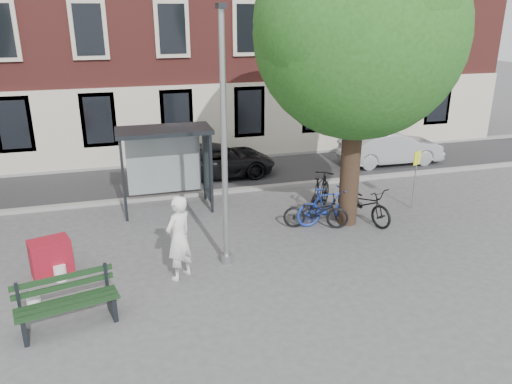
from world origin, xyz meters
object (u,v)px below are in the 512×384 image
object	(u,v)px
bus_shelter	(177,149)
red_stand	(51,258)
painter	(179,238)
bike_c	(364,203)
bike_d	(320,193)
notice_sign	(416,168)
lamppost	(224,156)
bike_b	(328,206)
bench	(67,305)
bike_a	(316,212)
car_dark	(217,160)
car_silver	(391,147)

from	to	relation	value
bus_shelter	red_stand	xyz separation A→B (m)	(-3.53, -3.55, -1.47)
painter	bike_c	size ratio (longest dim) A/B	0.97
bike_d	notice_sign	bearing A→B (deg)	-151.53
painter	bike_d	distance (m)	5.59
lamppost	bike_b	bearing A→B (deg)	24.23
painter	notice_sign	world-z (taller)	painter
painter	bench	distance (m)	2.79
bike_a	bike_c	xyz separation A→B (m)	(1.57, 0.10, 0.06)
bus_shelter	lamppost	bearing A→B (deg)	-81.57
bike_b	bike_d	size ratio (longest dim) A/B	0.94
car_dark	car_silver	bearing A→B (deg)	-94.09
painter	car_silver	xyz separation A→B (m)	(9.56, 7.01, -0.33)
bike_a	notice_sign	size ratio (longest dim) A/B	1.00
car_silver	red_stand	xyz separation A→B (m)	(-12.50, -6.04, -0.24)
bench	bike_a	bearing A→B (deg)	12.58
bench	bike_d	world-z (taller)	bike_d
bench	bike_d	distance (m)	8.31
bike_b	car_silver	bearing A→B (deg)	-46.23
bike_b	red_stand	xyz separation A→B (m)	(-7.51, -0.96, -0.13)
painter	bench	size ratio (longest dim) A/B	1.00
bike_a	bike_c	bearing A→B (deg)	-67.43
painter	bike_b	xyz separation A→B (m)	(4.58, 1.93, -0.44)
painter	bike_c	xyz separation A→B (m)	(5.73, 1.91, -0.47)
bus_shelter	bike_d	world-z (taller)	bus_shelter
bus_shelter	bike_c	bearing A→B (deg)	-26.88
bench	car_dark	size ratio (longest dim) A/B	0.46
car_dark	car_silver	distance (m)	7.19
bike_d	red_stand	world-z (taller)	bike_d
car_dark	bike_c	bearing A→B (deg)	-149.68
painter	red_stand	xyz separation A→B (m)	(-2.94, 0.97, -0.57)
bench	lamppost	bearing A→B (deg)	12.50
lamppost	car_silver	distance (m)	10.86
lamppost	bike_a	size ratio (longest dim) A/B	3.25
lamppost	bus_shelter	distance (m)	4.24
bus_shelter	bike_a	world-z (taller)	bus_shelter
lamppost	bike_d	world-z (taller)	lamppost
bench	car_silver	world-z (taller)	car_silver
painter	notice_sign	xyz separation A→B (m)	(7.70, 2.38, 0.33)
bike_a	red_stand	bearing A→B (deg)	115.65
bench	bike_b	size ratio (longest dim) A/B	1.05
car_silver	car_dark	bearing A→B (deg)	87.99
bike_b	bike_d	distance (m)	1.02
bike_b	bike_c	world-z (taller)	bike_b
bench	notice_sign	xyz separation A→B (m)	(10.12, 3.68, 0.89)
notice_sign	painter	bearing A→B (deg)	172.66
bike_b	bike_c	distance (m)	1.15
red_stand	bus_shelter	bearing A→B (deg)	45.14
bike_d	lamppost	bearing A→B (deg)	74.39
bus_shelter	car_silver	size ratio (longest dim) A/B	0.68
painter	bike_b	distance (m)	4.98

